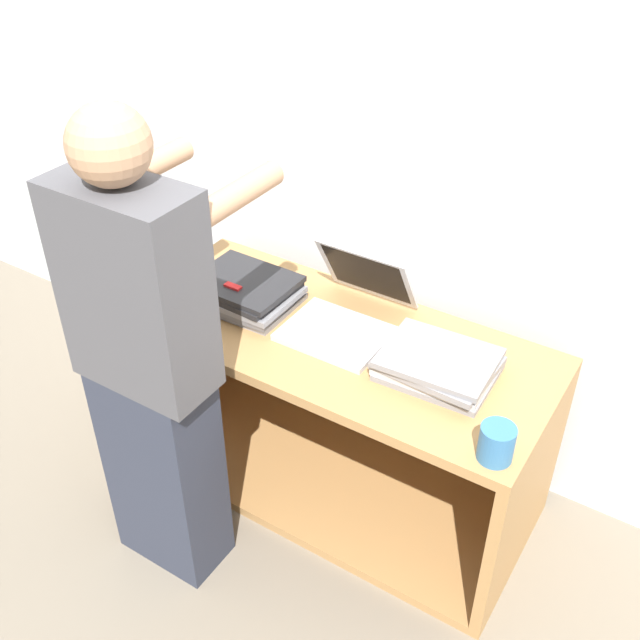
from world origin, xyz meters
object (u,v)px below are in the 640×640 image
object	(u,v)px
laptop_open	(346,314)
laptop_stack_left	(245,291)
laptop_stack_right	(438,365)
mug	(496,443)
person	(150,369)

from	to	relation	value
laptop_open	laptop_stack_left	size ratio (longest dim) A/B	1.12
laptop_stack_right	mug	distance (m)	0.36
laptop_stack_right	person	bearing A→B (deg)	-141.75
laptop_open	person	size ratio (longest dim) A/B	0.26
laptop_open	person	distance (m)	0.66
laptop_stack_left	mug	xyz separation A→B (m)	(0.99, -0.23, 0.00)
laptop_stack_right	mug	world-z (taller)	mug
laptop_stack_right	mug	size ratio (longest dim) A/B	3.28
person	mug	xyz separation A→B (m)	(0.93, 0.29, -0.04)
laptop_stack_left	laptop_stack_right	bearing A→B (deg)	0.08
laptop_stack_left	laptop_open	bearing A→B (deg)	10.89
laptop_stack_left	person	size ratio (longest dim) A/B	0.23
laptop_open	laptop_stack_left	bearing A→B (deg)	-169.11
laptop_open	person	world-z (taller)	person
person	laptop_stack_right	bearing A→B (deg)	38.25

